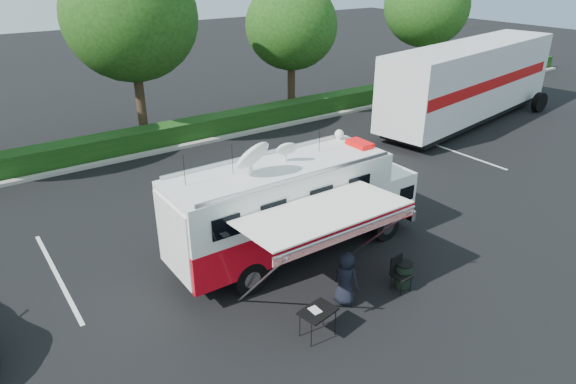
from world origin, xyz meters
name	(u,v)px	position (x,y,z in m)	size (l,w,h in m)	color
ground_plane	(297,252)	(0.00, 0.00, 0.00)	(120.00, 120.00, 0.00)	black
back_border	(157,37)	(1.14, 12.90, 5.00)	(60.00, 6.14, 8.87)	#9E998E
stall_lines	(236,220)	(-0.50, 3.00, 0.00)	(24.12, 5.50, 0.01)	silver
command_truck	(296,205)	(-0.07, 0.00, 1.67)	(8.12, 2.23, 3.90)	black
awning	(326,216)	(-0.80, -2.32, 2.50)	(4.43, 2.31, 2.68)	white
person	(344,303)	(-0.48, -2.83, 0.00)	(0.76, 0.49, 1.55)	black
folding_table	(318,312)	(-1.88, -3.43, 0.71)	(0.99, 0.78, 0.76)	black
folding_chair	(399,270)	(1.18, -3.15, 0.59)	(0.51, 0.53, 1.00)	black
trash_bin	(403,274)	(1.38, -3.16, 0.38)	(0.50, 0.50, 0.75)	black
semi_trailer	(470,82)	(15.95, 5.93, 2.24)	(14.08, 5.21, 4.25)	silver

